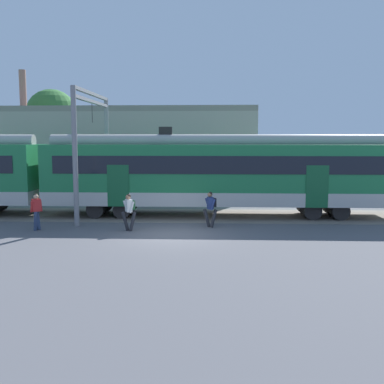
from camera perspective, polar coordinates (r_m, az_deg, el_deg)
The scene contains 9 objects.
ground_plane at distance 19.22m, azimuth -2.65°, elevation -5.52°, with size 160.00×160.00×0.00m, color #515156.
track_bed at distance 26.39m, azimuth -21.57°, elevation -2.63°, with size 80.00×4.40×0.01m, color slate.
commuter_train at distance 25.22m, azimuth -16.63°, elevation 2.29°, with size 38.05×3.07×4.73m.
pedestrian_red at distance 21.28m, azimuth -19.17°, elevation -1.98°, with size 0.51×0.71×1.67m.
pedestrian_white at distance 20.17m, azimuth -7.97°, elevation -2.14°, with size 0.71×0.51×1.67m.
pedestrian_navy at distance 20.79m, azimuth 2.39°, elevation -1.82°, with size 0.70×0.53×1.67m.
catenary_gantry at distance 24.59m, azimuth -12.50°, elevation 7.11°, with size 0.24×6.64×6.53m.
background_building at distance 34.28m, azimuth -10.38°, elevation 5.13°, with size 21.50×5.00×9.20m.
street_tree_left at distance 39.23m, azimuth -17.36°, elevation 9.28°, with size 4.21×4.21×8.18m.
Camera 1 is at (1.72, -18.71, 4.05)m, focal length 42.00 mm.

